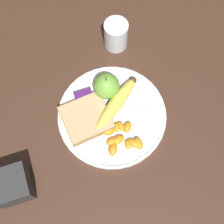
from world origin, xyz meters
TOP-DOWN VIEW (x-y plane):
  - ground_plane at (0.00, 0.00)m, footprint 3.00×3.00m
  - plate at (0.00, 0.00)m, footprint 0.29×0.29m
  - juice_glass at (-0.08, -0.21)m, footprint 0.07×0.07m
  - apple at (-0.01, -0.07)m, footprint 0.07×0.07m
  - banana at (-0.02, -0.02)m, footprint 0.16×0.13m
  - bread_slice at (0.07, -0.01)m, footprint 0.13×0.12m
  - fork at (-0.02, -0.01)m, footprint 0.16×0.09m
  - jam_packet at (0.06, -0.06)m, footprint 0.05×0.04m
  - orange_segment_0 at (0.02, 0.07)m, footprint 0.03×0.02m
  - orange_segment_1 at (0.01, 0.07)m, footprint 0.04×0.03m
  - orange_segment_2 at (-0.01, 0.04)m, footprint 0.02×0.03m
  - orange_segment_3 at (-0.03, 0.09)m, footprint 0.04×0.04m
  - orange_segment_4 at (0.00, 0.04)m, footprint 0.02×0.03m
  - orange_segment_5 at (0.03, 0.09)m, footprint 0.04×0.04m
  - orange_segment_6 at (-0.04, 0.10)m, footprint 0.02×0.03m
  - orange_segment_7 at (-0.01, 0.09)m, footprint 0.02×0.03m
  - orange_segment_8 at (0.02, 0.04)m, footprint 0.03×0.02m
  - orange_segment_9 at (-0.03, 0.05)m, footprint 0.03×0.04m
  - condiment_caddy at (0.28, 0.10)m, footprint 0.08×0.08m

SIDE VIEW (x-z plane):
  - ground_plane at x=0.00m, z-range 0.00..0.00m
  - plate at x=0.00m, z-range 0.00..0.02m
  - fork at x=-0.02m, z-range 0.01..0.02m
  - orange_segment_7 at x=-0.01m, z-range 0.01..0.03m
  - orange_segment_4 at x=0.00m, z-range 0.01..0.03m
  - orange_segment_2 at x=-0.01m, z-range 0.01..0.03m
  - orange_segment_0 at x=0.02m, z-range 0.01..0.03m
  - orange_segment_9 at x=-0.03m, z-range 0.01..0.03m
  - orange_segment_8 at x=0.02m, z-range 0.01..0.03m
  - orange_segment_6 at x=-0.04m, z-range 0.01..0.03m
  - orange_segment_3 at x=-0.03m, z-range 0.01..0.03m
  - orange_segment_1 at x=0.01m, z-range 0.01..0.03m
  - orange_segment_5 at x=0.03m, z-range 0.01..0.03m
  - jam_packet at x=0.06m, z-range 0.01..0.03m
  - bread_slice at x=0.07m, z-range 0.01..0.03m
  - banana at x=-0.02m, z-range 0.01..0.05m
  - condiment_caddy at x=0.28m, z-range 0.00..0.07m
  - juice_glass at x=-0.08m, z-range 0.00..0.08m
  - apple at x=-0.01m, z-range 0.01..0.09m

